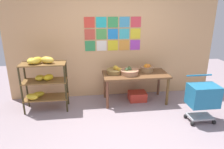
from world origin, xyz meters
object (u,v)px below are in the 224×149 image
fruit_basket_left (115,70)px  shopping_cart (203,97)px  display_table (135,77)px  fruit_basket_right (129,72)px  banana_shelf_unit (41,79)px  produce_crate_under_table (137,96)px  fruit_basket_back_left (147,68)px

fruit_basket_left → shopping_cart: (1.48, -1.11, -0.23)m
display_table → shopping_cart: (1.04, -1.02, -0.08)m
display_table → shopping_cart: shopping_cart is taller
fruit_basket_right → shopping_cart: (1.19, -0.98, -0.23)m
banana_shelf_unit → produce_crate_under_table: (2.08, 0.19, -0.59)m
display_table → fruit_basket_back_left: fruit_basket_back_left is taller
fruit_basket_left → produce_crate_under_table: 0.82m
fruit_basket_back_left → fruit_basket_left: fruit_basket_back_left is taller
fruit_basket_back_left → shopping_cart: shopping_cart is taller
banana_shelf_unit → produce_crate_under_table: banana_shelf_unit is taller
fruit_basket_right → shopping_cart: shopping_cart is taller
banana_shelf_unit → fruit_basket_back_left: bearing=7.3°
display_table → produce_crate_under_table: bearing=22.6°
fruit_basket_left → display_table: bearing=-11.4°
banana_shelf_unit → display_table: bearing=4.7°
fruit_basket_left → fruit_basket_back_left: bearing=3.2°
fruit_basket_right → fruit_basket_left: size_ratio=1.08×
fruit_basket_left → banana_shelf_unit: bearing=-170.8°
shopping_cart → banana_shelf_unit: bearing=151.2°
display_table → fruit_basket_left: fruit_basket_left is taller
fruit_basket_back_left → produce_crate_under_table: (-0.22, -0.10, -0.65)m
banana_shelf_unit → fruit_basket_right: 1.86m
display_table → fruit_basket_back_left: (0.30, 0.13, 0.16)m
fruit_basket_back_left → produce_crate_under_table: 0.70m
produce_crate_under_table → display_table: bearing=-157.4°
fruit_basket_back_left → fruit_basket_left: bearing=-176.8°
banana_shelf_unit → shopping_cart: banana_shelf_unit is taller
banana_shelf_unit → display_table: (2.00, 0.16, -0.10)m
fruit_basket_left → fruit_basket_right: bearing=-24.5°
banana_shelf_unit → fruit_basket_right: banana_shelf_unit is taller
display_table → fruit_basket_back_left: size_ratio=4.74×
banana_shelf_unit → fruit_basket_left: bearing=9.2°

